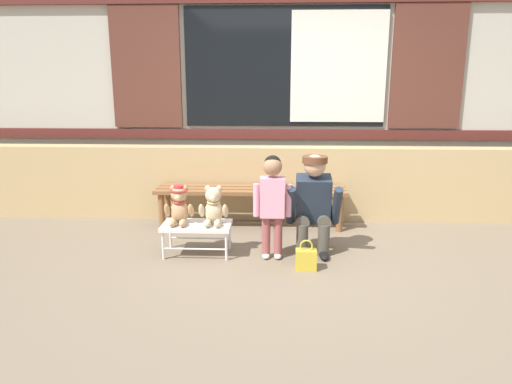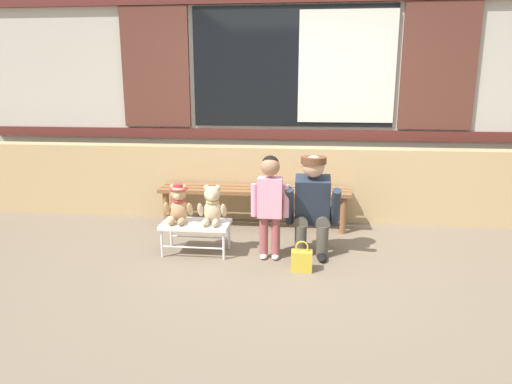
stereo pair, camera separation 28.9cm
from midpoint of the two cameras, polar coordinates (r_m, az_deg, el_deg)
ground_plane at (r=4.30m, az=1.63°, el=-8.55°), size 60.00×60.00×0.00m
brick_low_wall at (r=5.54m, az=1.91°, el=1.12°), size 8.21×0.25×0.85m
shop_facade at (r=5.93m, az=2.12°, el=15.45°), size 8.38×0.26×3.62m
wooden_bench_long at (r=5.21m, az=-2.24°, el=-0.27°), size 2.10×0.40×0.44m
small_display_bench at (r=4.46m, az=-9.03°, el=-4.24°), size 0.64×0.36×0.30m
teddy_bear_with_hat at (r=4.44m, az=-11.15°, el=-1.64°), size 0.28×0.27×0.36m
teddy_bear_plain at (r=4.38m, az=-7.07°, el=-1.82°), size 0.28×0.26×0.36m
child_standing at (r=4.23m, az=0.04°, el=-0.47°), size 0.35×0.18×0.96m
adult_crouching at (r=4.41m, az=5.22°, el=-1.44°), size 0.50×0.49×0.95m
handbag_on_ground at (r=4.12m, az=4.07°, el=-8.13°), size 0.18×0.11×0.27m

